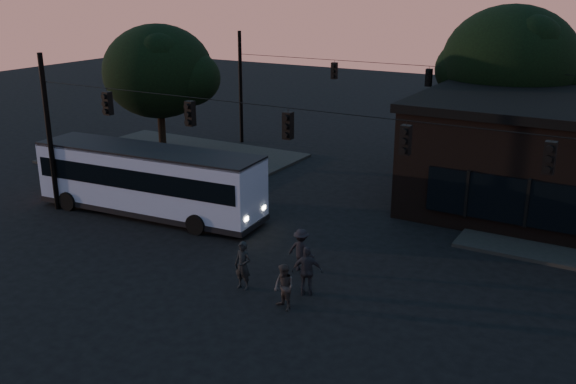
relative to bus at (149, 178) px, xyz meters
The scene contains 11 objects.
ground 10.46m from the bus, 33.80° to the right, with size 120.00×120.00×0.00m, color black.
sidewalk_far_left 10.05m from the bus, 123.33° to the left, with size 14.00×10.00×0.15m, color black.
tree_behind 21.02m from the bus, 52.33° to the left, with size 7.60×7.60×9.43m.
tree_left 9.83m from the bus, 126.80° to the left, with size 6.40×6.40×8.30m.
signal_rig_near 9.13m from the bus, 11.43° to the right, with size 26.24×0.30×7.50m.
signal_rig_far 16.81m from the bus, 59.03° to the left, with size 26.24×0.30×7.50m.
bus is the anchor object (origin of this frame).
pedestrian_a 9.29m from the bus, 27.65° to the right, with size 0.65×0.43×1.79m, color black.
pedestrian_b 11.37m from the bus, 25.45° to the right, with size 0.78×0.61×1.61m, color #2B2728.
pedestrian_c 11.04m from the bus, 18.93° to the right, with size 1.07×0.45×1.82m, color #222128.
pedestrian_d 9.47m from the bus, 11.53° to the right, with size 1.08×0.62×1.67m, color black.
Camera 1 is at (11.53, -15.84, 10.50)m, focal length 40.00 mm.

